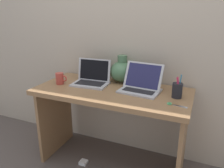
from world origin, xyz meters
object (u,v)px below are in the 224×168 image
object	(u,v)px
green_vase	(122,71)
power_brick	(83,162)
scissors	(173,105)
pen_cup	(177,90)
laptop_left	(92,77)
coffee_mug	(60,78)
laptop_right	(141,84)

from	to	relation	value
green_vase	power_brick	xyz separation A→B (m)	(-0.24, -0.37, -0.83)
scissors	pen_cup	bearing A→B (deg)	89.16
laptop_left	power_brick	world-z (taller)	laptop_left
coffee_mug	scissors	size ratio (longest dim) A/B	0.76
coffee_mug	green_vase	bearing A→B (deg)	30.22
laptop_left	laptop_right	bearing A→B (deg)	-1.15
coffee_mug	laptop_right	bearing A→B (deg)	9.14
laptop_right	power_brick	size ratio (longest dim) A/B	4.93
laptop_left	laptop_right	size ratio (longest dim) A/B	0.95
laptop_right	power_brick	bearing A→B (deg)	-157.78
laptop_right	scissors	distance (m)	0.36
pen_cup	laptop_left	bearing A→B (deg)	175.95
scissors	coffee_mug	bearing A→B (deg)	175.48
green_vase	scissors	xyz separation A→B (m)	(0.53, -0.37, -0.10)
green_vase	coffee_mug	bearing A→B (deg)	-149.78
laptop_left	power_brick	distance (m)	0.81
scissors	power_brick	world-z (taller)	scissors
laptop_right	green_vase	size ratio (longest dim) A/B	1.38
green_vase	scissors	bearing A→B (deg)	-34.91
green_vase	power_brick	world-z (taller)	green_vase
laptop_right	power_brick	xyz separation A→B (m)	(-0.48, -0.19, -0.79)
coffee_mug	pen_cup	distance (m)	1.03
laptop_left	laptop_right	world-z (taller)	laptop_right
coffee_mug	pen_cup	size ratio (longest dim) A/B	0.60
green_vase	scissors	size ratio (longest dim) A/B	1.69
coffee_mug	scissors	bearing A→B (deg)	-4.52
laptop_left	pen_cup	distance (m)	0.77
green_vase	laptop_right	bearing A→B (deg)	-36.19
laptop_right	green_vase	distance (m)	0.29
power_brick	coffee_mug	bearing A→B (deg)	162.91
green_vase	laptop_left	bearing A→B (deg)	-145.27
laptop_left	coffee_mug	world-z (taller)	laptop_left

